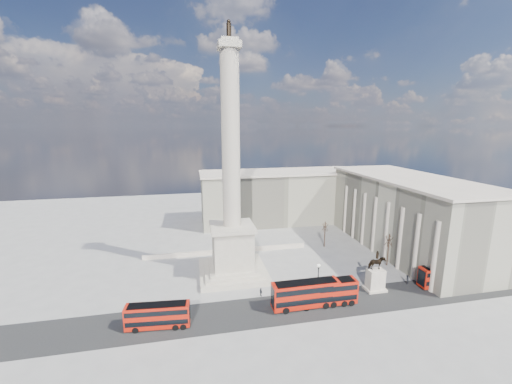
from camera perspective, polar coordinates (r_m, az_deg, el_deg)
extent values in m
plane|color=gray|center=(65.09, -3.63, -16.45)|extent=(180.00, 180.00, 0.00)
cube|color=#272727|center=(57.45, 3.15, -20.62)|extent=(120.00, 9.00, 0.01)
cube|color=#B1A793|center=(69.27, -4.24, -14.15)|extent=(14.00, 14.00, 1.00)
cube|color=#B1A793|center=(68.95, -4.24, -13.59)|extent=(12.00, 12.00, 0.50)
cube|color=#B1A793|center=(68.73, -4.25, -13.21)|extent=(10.00, 10.00, 0.50)
cube|color=#B1A793|center=(67.04, -4.31, -9.92)|extent=(8.00, 8.00, 8.00)
cube|color=#B1A793|center=(65.54, -4.37, -6.34)|extent=(9.00, 9.00, 0.80)
cylinder|color=#ADA18F|center=(62.34, -4.62, 9.03)|extent=(3.60, 3.60, 34.00)
cube|color=#B1A793|center=(63.94, -4.91, 24.99)|extent=(4.20, 4.20, 1.20)
cube|color=#B1A793|center=(64.15, -4.93, 25.77)|extent=(3.20, 3.20, 0.60)
cylinder|color=black|center=(64.55, -4.95, 27.15)|extent=(0.90, 0.90, 2.60)
sphere|color=black|center=(64.99, -4.98, 28.51)|extent=(0.70, 0.70, 0.70)
cube|color=#C0B29F|center=(79.22, -5.29, -10.67)|extent=(40.00, 0.60, 1.10)
cube|color=#B5B094|center=(87.80, 25.79, -3.75)|extent=(18.00, 45.00, 18.00)
cube|color=#C0B29F|center=(85.95, 26.35, 2.24)|extent=(19.00, 46.00, 0.60)
cube|color=#B5B094|center=(103.22, 4.22, -0.95)|extent=(50.00, 16.00, 16.00)
cube|color=#C0B29F|center=(101.71, 4.29, 3.62)|extent=(51.00, 17.00, 0.60)
cube|color=#B11709|center=(54.43, -17.42, -20.60)|extent=(9.92, 3.05, 3.60)
cube|color=black|center=(54.77, -17.37, -21.17)|extent=(9.53, 3.07, 0.80)
cube|color=black|center=(53.93, -17.49, -19.74)|extent=(9.53, 3.07, 0.80)
cube|color=black|center=(53.49, -17.55, -18.95)|extent=(8.93, 2.74, 0.05)
cylinder|color=black|center=(55.98, -20.80, -21.83)|extent=(1.17, 2.41, 0.98)
cylinder|color=black|center=(54.87, -14.28, -22.13)|extent=(1.17, 2.41, 0.98)
cylinder|color=black|center=(54.72, -12.97, -22.16)|extent=(1.17, 2.41, 0.98)
cube|color=#B11709|center=(57.47, 8.99, -17.80)|extent=(11.79, 2.77, 4.33)
cube|color=black|center=(57.85, 8.96, -18.47)|extent=(11.32, 2.83, 0.96)
cube|color=black|center=(56.91, 9.03, -16.79)|extent=(11.32, 2.83, 0.96)
cube|color=black|center=(56.42, 9.06, -15.86)|extent=(10.61, 2.50, 0.06)
cylinder|color=black|center=(57.33, 5.06, -20.04)|extent=(1.20, 2.80, 1.18)
cylinder|color=black|center=(59.59, 12.05, -18.93)|extent=(1.20, 2.80, 1.18)
cylinder|color=black|center=(60.12, 13.35, -18.70)|extent=(1.20, 2.80, 1.18)
cube|color=#B11709|center=(58.72, 12.40, -17.35)|extent=(11.38, 2.77, 4.17)
cube|color=black|center=(59.09, 12.37, -17.99)|extent=(10.93, 2.82, 0.93)
cube|color=black|center=(58.19, 12.45, -16.40)|extent=(10.93, 2.82, 0.93)
cube|color=black|center=(57.73, 12.50, -15.52)|extent=(10.24, 2.49, 0.06)
cylinder|color=black|center=(58.44, 8.73, -19.49)|extent=(1.18, 2.72, 1.13)
cylinder|color=black|center=(60.85, 15.22, -18.43)|extent=(1.18, 2.72, 1.13)
cylinder|color=black|center=(61.40, 16.43, -18.21)|extent=(1.18, 2.72, 1.13)
cube|color=#B11709|center=(73.37, 31.18, -12.87)|extent=(10.57, 2.64, 3.87)
cube|color=black|center=(73.64, 31.12, -13.36)|extent=(10.15, 2.69, 0.86)
cube|color=black|center=(72.97, 31.27, -12.13)|extent=(10.15, 2.69, 0.86)
cube|color=black|center=(72.63, 31.35, -11.45)|extent=(9.51, 2.38, 0.06)
cylinder|color=black|center=(71.94, 28.88, -14.63)|extent=(1.11, 2.53, 1.05)
cylinder|color=black|center=(75.95, 32.75, -13.66)|extent=(1.11, 2.53, 1.05)
cylinder|color=black|center=(76.77, 33.46, -13.48)|extent=(1.11, 2.53, 1.05)
cylinder|color=black|center=(61.57, 11.08, -18.16)|extent=(0.45, 0.45, 0.51)
cylinder|color=black|center=(60.23, 11.19, -15.85)|extent=(0.16, 0.16, 6.12)
cylinder|color=black|center=(58.92, 11.31, -13.30)|extent=(0.31, 0.31, 0.31)
sphere|color=silver|center=(58.77, 11.32, -12.99)|extent=(0.57, 0.57, 0.57)
cube|color=#C0B29F|center=(67.04, 20.75, -16.13)|extent=(3.81, 2.86, 0.48)
cube|color=#C0B29F|center=(66.21, 20.87, -14.70)|extent=(3.05, 2.10, 4.19)
imported|color=black|center=(64.81, 21.09, -12.02)|extent=(3.05, 1.41, 2.57)
cylinder|color=black|center=(64.21, 21.20, -10.72)|extent=(0.48, 0.48, 1.14)
sphere|color=black|center=(63.93, 21.25, -10.10)|extent=(0.34, 0.34, 0.34)
cylinder|color=#332319|center=(77.35, 22.89, -9.65)|extent=(0.30, 0.30, 7.42)
cylinder|color=#332319|center=(82.59, 22.70, -8.48)|extent=(0.32, 0.32, 6.85)
cylinder|color=#332319|center=(83.98, 12.39, -7.50)|extent=(0.29, 0.29, 6.77)
imported|color=black|center=(65.50, 17.14, -16.03)|extent=(0.63, 0.48, 1.55)
imported|color=black|center=(71.50, 25.75, -14.13)|extent=(1.13, 1.09, 1.84)
imported|color=black|center=(60.85, 0.89, -17.73)|extent=(0.64, 1.00, 1.58)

